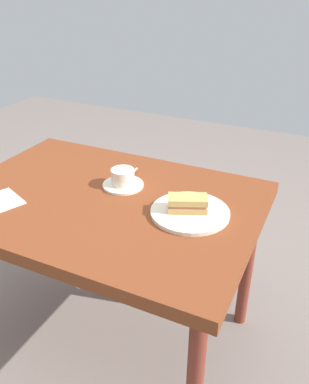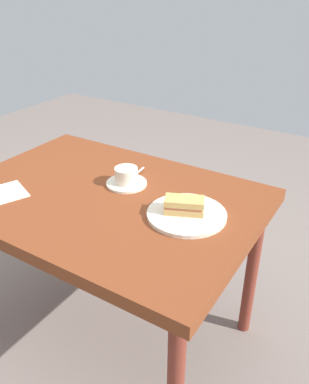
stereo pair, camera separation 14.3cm
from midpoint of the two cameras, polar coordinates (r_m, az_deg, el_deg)
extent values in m
plane|color=slate|center=(1.93, -3.59, -19.30)|extent=(6.00, 6.00, 0.00)
cube|color=brown|center=(1.49, -4.40, -1.23)|extent=(1.13, 0.79, 0.05)
cylinder|color=maroon|center=(1.78, 16.11, -10.95)|extent=(0.05, 0.05, 0.67)
cylinder|color=maroon|center=(2.17, -9.62, -2.19)|extent=(0.05, 0.05, 0.67)
cylinder|color=beige|center=(1.35, 7.67, -3.29)|extent=(0.27, 0.27, 0.01)
cube|color=tan|center=(1.35, 7.32, -2.55)|extent=(0.15, 0.11, 0.02)
cube|color=#B26446|center=(1.34, 7.36, -1.99)|extent=(0.14, 0.11, 0.01)
cube|color=tan|center=(1.33, 7.40, -1.41)|extent=(0.15, 0.11, 0.02)
cylinder|color=beige|center=(1.54, -1.40, 1.18)|extent=(0.16, 0.16, 0.01)
cylinder|color=beige|center=(1.53, -1.41, 2.36)|extent=(0.09, 0.09, 0.06)
cylinder|color=#B37B49|center=(1.52, -1.42, 3.26)|extent=(0.08, 0.08, 0.01)
torus|color=beige|center=(1.57, -0.54, 3.11)|extent=(0.01, 0.04, 0.04)
cube|color=silver|center=(1.63, 0.35, 2.98)|extent=(0.01, 0.08, 0.00)
ellipsoid|color=silver|center=(1.59, -0.39, 2.36)|extent=(0.02, 0.03, 0.01)
cube|color=white|center=(1.56, -18.42, -0.25)|extent=(0.20, 0.20, 0.00)
camera|label=1|loc=(0.07, -87.14, 1.58)|focal=37.13mm
camera|label=2|loc=(0.07, 92.86, -1.58)|focal=37.13mm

